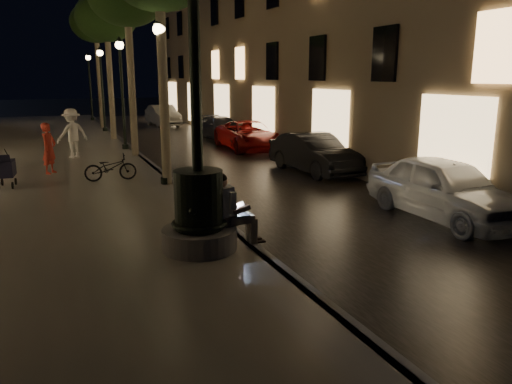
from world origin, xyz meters
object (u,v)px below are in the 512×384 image
stroller (6,169)px  car_third (249,135)px  lamp_curb_d (90,78)px  car_front (445,188)px  fountain_lamppost (199,196)px  lamp_curb_b (121,79)px  car_second (315,153)px  lamp_curb_a (161,81)px  tree_third (106,18)px  car_fifth (163,116)px  lamp_curb_c (102,78)px  pedestrian_red (49,148)px  bicycle (111,168)px  car_rear (221,128)px  tree_far (96,23)px  seated_man_laptop (230,207)px  pedestrian_white (72,133)px

stroller → car_third: car_third is taller
lamp_curb_d → car_front: bearing=-79.5°
fountain_lamppost → lamp_curb_b: size_ratio=1.08×
lamp_curb_b → car_third: size_ratio=1.00×
stroller → car_second: car_second is taller
lamp_curb_a → lamp_curb_b: (0.00, 8.00, 0.00)m
tree_third → car_third: size_ratio=1.50×
fountain_lamppost → stroller: 8.17m
lamp_curb_a → lamp_curb_d: 24.00m
car_fifth → lamp_curb_c: bearing=-141.6°
car_third → pedestrian_red: 9.47m
bicycle → lamp_curb_d: bearing=0.1°
stroller → pedestrian_red: (1.21, 1.82, 0.29)m
car_rear → tree_third: bearing=163.9°
tree_far → car_second: size_ratio=1.78×
car_front → car_third: bearing=90.2°
tree_far → lamp_curb_c: 3.77m
car_fifth → lamp_curb_b: bearing=-113.1°
car_front → bicycle: 9.70m
car_second → bicycle: bearing=173.3°
car_third → car_rear: 4.06m
car_front → car_rear: car_front is taller
seated_man_laptop → car_front: seated_man_laptop is taller
lamp_curb_b → car_third: lamp_curb_b is taller
lamp_curb_c → bicycle: size_ratio=3.08×
stroller → car_front: bearing=-29.9°
stroller → pedestrian_red: size_ratio=0.66×
seated_man_laptop → car_front: (5.59, 0.36, -0.19)m
lamp_curb_c → car_front: lamp_curb_c is taller
tree_third → lamp_curb_a: bearing=-90.0°
lamp_curb_d → car_third: lamp_curb_d is taller
tree_far → car_fifth: bearing=23.1°
lamp_curb_b → car_second: bearing=-53.0°
lamp_curb_a → pedestrian_white: (-2.25, 6.34, -2.07)m
tree_third → bicycle: size_ratio=4.61×
lamp_curb_d → tree_far: bearing=-89.2°
lamp_curb_b → car_third: (5.50, -1.06, -2.57)m
lamp_curb_d → bicycle: 23.08m
pedestrian_red → lamp_curb_a: bearing=-101.2°
tree_third → car_second: (5.50, -11.29, -5.44)m
lamp_curb_b → lamp_curb_c: size_ratio=1.00×
tree_far → lamp_curb_d: 6.80m
stroller → car_third: size_ratio=0.23×
car_rear → tree_far: bearing=122.0°
car_fifth → bicycle: size_ratio=2.76×
lamp_curb_a → pedestrian_red: bearing=135.4°
car_fifth → car_second: bearing=-89.5°
bicycle → pedestrian_red: bearing=44.2°
tree_third → car_second: size_ratio=1.71×
fountain_lamppost → tree_third: size_ratio=0.72×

